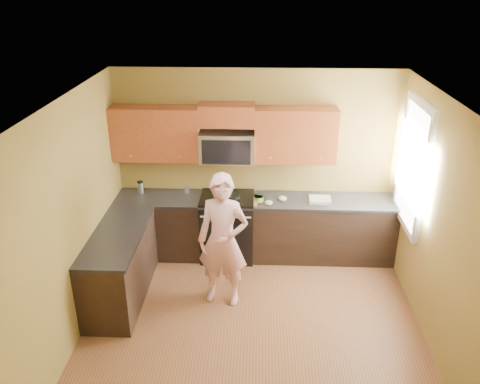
# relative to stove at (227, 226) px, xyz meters

# --- Properties ---
(floor) EXTENTS (4.00, 4.00, 0.00)m
(floor) POSITION_rel_stove_xyz_m (0.40, -1.68, -0.47)
(floor) COLOR brown
(floor) RESTS_ON ground
(ceiling) EXTENTS (4.00, 4.00, 0.00)m
(ceiling) POSITION_rel_stove_xyz_m (0.40, -1.68, 2.23)
(ceiling) COLOR white
(ceiling) RESTS_ON ground
(wall_back) EXTENTS (4.00, 0.00, 4.00)m
(wall_back) POSITION_rel_stove_xyz_m (0.40, 0.32, 0.88)
(wall_back) COLOR olive
(wall_back) RESTS_ON ground
(wall_front) EXTENTS (4.00, 0.00, 4.00)m
(wall_front) POSITION_rel_stove_xyz_m (0.40, -3.67, 0.88)
(wall_front) COLOR olive
(wall_front) RESTS_ON ground
(wall_left) EXTENTS (0.00, 4.00, 4.00)m
(wall_left) POSITION_rel_stove_xyz_m (-1.60, -1.68, 0.88)
(wall_left) COLOR olive
(wall_left) RESTS_ON ground
(wall_right) EXTENTS (0.00, 4.00, 4.00)m
(wall_right) POSITION_rel_stove_xyz_m (2.40, -1.68, 0.88)
(wall_right) COLOR olive
(wall_right) RESTS_ON ground
(cabinet_back_run) EXTENTS (4.00, 0.60, 0.88)m
(cabinet_back_run) POSITION_rel_stove_xyz_m (0.40, 0.02, -0.03)
(cabinet_back_run) COLOR black
(cabinet_back_run) RESTS_ON floor
(cabinet_left_run) EXTENTS (0.60, 1.60, 0.88)m
(cabinet_left_run) POSITION_rel_stove_xyz_m (-1.30, -1.08, -0.03)
(cabinet_left_run) COLOR black
(cabinet_left_run) RESTS_ON floor
(countertop_back) EXTENTS (4.00, 0.62, 0.04)m
(countertop_back) POSITION_rel_stove_xyz_m (0.40, 0.01, 0.43)
(countertop_back) COLOR black
(countertop_back) RESTS_ON cabinet_back_run
(countertop_left) EXTENTS (0.62, 1.60, 0.04)m
(countertop_left) POSITION_rel_stove_xyz_m (-1.29, -1.08, 0.43)
(countertop_left) COLOR black
(countertop_left) RESTS_ON cabinet_left_run
(stove) EXTENTS (0.76, 0.65, 0.95)m
(stove) POSITION_rel_stove_xyz_m (0.00, 0.00, 0.00)
(stove) COLOR black
(stove) RESTS_ON floor
(microwave) EXTENTS (0.76, 0.40, 0.42)m
(microwave) POSITION_rel_stove_xyz_m (0.00, 0.12, 0.97)
(microwave) COLOR silver
(microwave) RESTS_ON wall_back
(upper_cab_left) EXTENTS (1.22, 0.33, 0.75)m
(upper_cab_left) POSITION_rel_stove_xyz_m (-0.99, 0.16, 0.97)
(upper_cab_left) COLOR brown
(upper_cab_left) RESTS_ON wall_back
(upper_cab_right) EXTENTS (1.12, 0.33, 0.75)m
(upper_cab_right) POSITION_rel_stove_xyz_m (0.94, 0.16, 0.97)
(upper_cab_right) COLOR brown
(upper_cab_right) RESTS_ON wall_back
(upper_cab_over_mw) EXTENTS (0.76, 0.33, 0.30)m
(upper_cab_over_mw) POSITION_rel_stove_xyz_m (0.00, 0.16, 1.62)
(upper_cab_over_mw) COLOR brown
(upper_cab_over_mw) RESTS_ON wall_back
(window) EXTENTS (0.06, 1.06, 1.66)m
(window) POSITION_rel_stove_xyz_m (2.38, -0.48, 1.17)
(window) COLOR white
(window) RESTS_ON wall_right
(woman) EXTENTS (0.70, 0.53, 1.73)m
(woman) POSITION_rel_stove_xyz_m (0.02, -1.09, 0.39)
(woman) COLOR pink
(woman) RESTS_ON floor
(frying_pan) EXTENTS (0.38, 0.49, 0.06)m
(frying_pan) POSITION_rel_stove_xyz_m (0.06, -0.03, 0.47)
(frying_pan) COLOR black
(frying_pan) RESTS_ON stove
(butter_tub) EXTENTS (0.17, 0.17, 0.10)m
(butter_tub) POSITION_rel_stove_xyz_m (0.45, -0.06, 0.45)
(butter_tub) COLOR yellow
(butter_tub) RESTS_ON countertop_back
(toast_slice) EXTENTS (0.12, 0.12, 0.01)m
(toast_slice) POSITION_rel_stove_xyz_m (0.37, -0.17, 0.45)
(toast_slice) COLOR #B27F47
(toast_slice) RESTS_ON countertop_back
(napkin_a) EXTENTS (0.15, 0.15, 0.06)m
(napkin_a) POSITION_rel_stove_xyz_m (0.59, -0.16, 0.48)
(napkin_a) COLOR silver
(napkin_a) RESTS_ON countertop_back
(napkin_b) EXTENTS (0.16, 0.17, 0.07)m
(napkin_b) POSITION_rel_stove_xyz_m (0.79, -0.03, 0.48)
(napkin_b) COLOR silver
(napkin_b) RESTS_ON countertop_back
(dish_towel) EXTENTS (0.31, 0.25, 0.05)m
(dish_towel) POSITION_rel_stove_xyz_m (1.31, -0.03, 0.47)
(dish_towel) COLOR white
(dish_towel) RESTS_ON countertop_back
(travel_mug) EXTENTS (0.10, 0.10, 0.19)m
(travel_mug) POSITION_rel_stove_xyz_m (-1.27, 0.14, 0.45)
(travel_mug) COLOR silver
(travel_mug) RESTS_ON countertop_back
(glass_c) EXTENTS (0.09, 0.09, 0.12)m
(glass_c) POSITION_rel_stove_xyz_m (-0.60, 0.19, 0.51)
(glass_c) COLOR silver
(glass_c) RESTS_ON countertop_back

